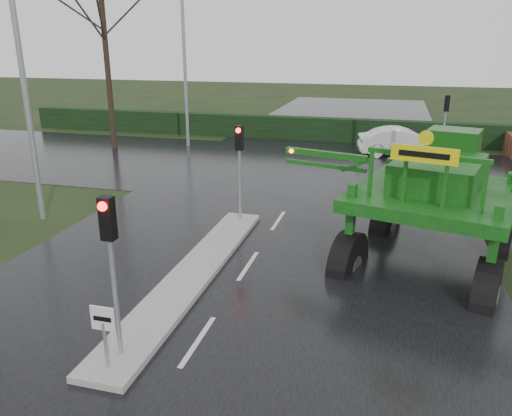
% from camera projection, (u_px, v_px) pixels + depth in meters
% --- Properties ---
extents(ground, '(140.00, 140.00, 0.00)m').
position_uv_depth(ground, '(198.00, 342.00, 10.93)').
color(ground, black).
rests_on(ground, ground).
extents(road_main, '(14.00, 80.00, 0.02)m').
position_uv_depth(road_main, '(289.00, 205.00, 20.08)').
color(road_main, black).
rests_on(road_main, ground).
extents(road_cross, '(80.00, 12.00, 0.02)m').
position_uv_depth(road_cross, '(312.00, 169.00, 25.57)').
color(road_cross, black).
rests_on(road_cross, ground).
extents(median_island, '(1.20, 10.00, 0.16)m').
position_uv_depth(median_island, '(194.00, 273.00, 13.97)').
color(median_island, gray).
rests_on(median_island, ground).
extents(hedge_row, '(44.00, 0.90, 1.50)m').
position_uv_depth(hedge_row, '(332.00, 130.00, 32.66)').
color(hedge_row, black).
rests_on(hedge_row, ground).
extents(keep_left_sign, '(0.50, 0.07, 1.35)m').
position_uv_depth(keep_left_sign, '(104.00, 327.00, 9.54)').
color(keep_left_sign, gray).
rests_on(keep_left_sign, ground).
extents(traffic_signal_near, '(0.26, 0.33, 3.52)m').
position_uv_depth(traffic_signal_near, '(110.00, 244.00, 9.51)').
color(traffic_signal_near, gray).
rests_on(traffic_signal_near, ground).
extents(traffic_signal_mid, '(0.26, 0.33, 3.52)m').
position_uv_depth(traffic_signal_mid, '(239.00, 153.00, 17.29)').
color(traffic_signal_mid, gray).
rests_on(traffic_signal_mid, ground).
extents(traffic_signal_far, '(0.26, 0.33, 3.52)m').
position_uv_depth(traffic_signal_far, '(446.00, 113.00, 26.81)').
color(traffic_signal_far, gray).
rests_on(traffic_signal_far, ground).
extents(street_light_left_near, '(3.85, 0.30, 10.00)m').
position_uv_depth(street_light_left_near, '(27.00, 50.00, 16.54)').
color(street_light_left_near, gray).
rests_on(street_light_left_near, ground).
extents(street_light_left_far, '(3.85, 0.30, 10.00)m').
position_uv_depth(street_light_left_far, '(189.00, 46.00, 29.36)').
color(street_light_left_far, gray).
rests_on(street_light_left_far, ground).
extents(tree_left_far, '(7.70, 7.70, 13.26)m').
position_uv_depth(tree_left_far, '(104.00, 25.00, 28.22)').
color(tree_left_far, black).
rests_on(tree_left_far, ground).
extents(crop_sprayer, '(9.05, 6.73, 5.21)m').
position_uv_depth(crop_sprayer, '(356.00, 183.00, 14.04)').
color(crop_sprayer, black).
rests_on(crop_sprayer, ground).
extents(white_sedan, '(5.05, 2.47, 1.59)m').
position_uv_depth(white_sedan, '(400.00, 156.00, 28.61)').
color(white_sedan, silver).
rests_on(white_sedan, ground).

